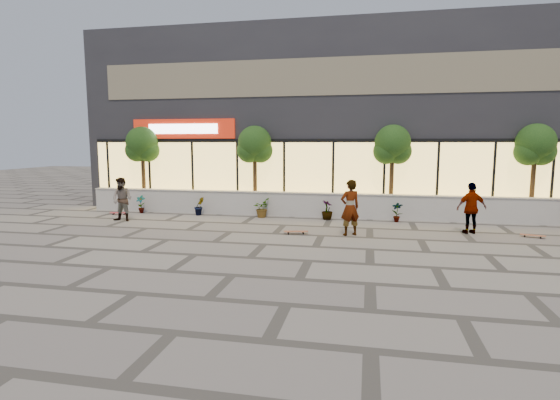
% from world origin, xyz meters
% --- Properties ---
extents(ground, '(80.00, 80.00, 0.00)m').
position_xyz_m(ground, '(0.00, 0.00, 0.00)').
color(ground, gray).
rests_on(ground, ground).
extents(planter_wall, '(22.00, 0.42, 1.04)m').
position_xyz_m(planter_wall, '(0.00, 7.00, 0.52)').
color(planter_wall, silver).
rests_on(planter_wall, ground).
extents(retail_building, '(24.00, 9.17, 8.50)m').
position_xyz_m(retail_building, '(-0.00, 12.49, 4.25)').
color(retail_building, '#27262C').
rests_on(retail_building, ground).
extents(shrub_a, '(0.43, 0.29, 0.81)m').
position_xyz_m(shrub_a, '(-8.50, 6.45, 0.41)').
color(shrub_a, '#193D13').
rests_on(shrub_a, ground).
extents(shrub_b, '(0.57, 0.57, 0.81)m').
position_xyz_m(shrub_b, '(-5.70, 6.45, 0.41)').
color(shrub_b, '#193D13').
rests_on(shrub_b, ground).
extents(shrub_c, '(0.68, 0.77, 0.81)m').
position_xyz_m(shrub_c, '(-2.90, 6.45, 0.41)').
color(shrub_c, '#193D13').
rests_on(shrub_c, ground).
extents(shrub_d, '(0.64, 0.64, 0.81)m').
position_xyz_m(shrub_d, '(-0.10, 6.45, 0.41)').
color(shrub_d, '#193D13').
rests_on(shrub_d, ground).
extents(shrub_e, '(0.46, 0.35, 0.81)m').
position_xyz_m(shrub_e, '(2.70, 6.45, 0.41)').
color(shrub_e, '#193D13').
rests_on(shrub_e, ground).
extents(tree_west, '(1.60, 1.50, 3.92)m').
position_xyz_m(tree_west, '(-9.00, 7.70, 2.99)').
color(tree_west, '#49331A').
rests_on(tree_west, ground).
extents(tree_midwest, '(1.60, 1.50, 3.92)m').
position_xyz_m(tree_midwest, '(-3.50, 7.70, 2.99)').
color(tree_midwest, '#49331A').
rests_on(tree_midwest, ground).
extents(tree_mideast, '(1.60, 1.50, 3.92)m').
position_xyz_m(tree_mideast, '(2.50, 7.70, 2.99)').
color(tree_mideast, '#49331A').
rests_on(tree_mideast, ground).
extents(tree_east, '(1.60, 1.50, 3.92)m').
position_xyz_m(tree_east, '(8.00, 7.70, 2.99)').
color(tree_east, '#49331A').
rests_on(tree_east, ground).
extents(skater_center, '(0.84, 0.74, 1.92)m').
position_xyz_m(skater_center, '(0.94, 3.53, 0.96)').
color(skater_center, silver).
rests_on(skater_center, ground).
extents(skater_left, '(0.89, 0.72, 1.77)m').
position_xyz_m(skater_left, '(-8.18, 4.44, 0.89)').
color(skater_left, '#907E5D').
rests_on(skater_left, ground).
extents(skater_right_near, '(1.14, 0.71, 1.80)m').
position_xyz_m(skater_right_near, '(5.08, 4.65, 0.90)').
color(skater_right_near, white).
rests_on(skater_right_near, ground).
extents(skateboard_center, '(0.87, 0.39, 0.10)m').
position_xyz_m(skateboard_center, '(-0.90, 3.37, 0.08)').
color(skateboard_center, brown).
rests_on(skateboard_center, ground).
extents(skateboard_left, '(0.81, 0.37, 0.09)m').
position_xyz_m(skateboard_left, '(-9.25, 5.88, 0.08)').
color(skateboard_left, red).
rests_on(skateboard_left, ground).
extents(skateboard_right_near, '(0.78, 0.42, 0.09)m').
position_xyz_m(skateboard_right_near, '(7.00, 4.38, 0.08)').
color(skateboard_right_near, brown).
rests_on(skateboard_right_near, ground).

